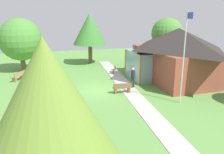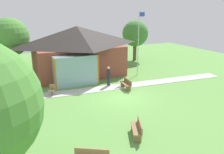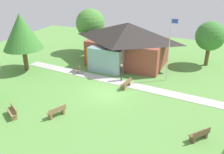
% 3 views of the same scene
% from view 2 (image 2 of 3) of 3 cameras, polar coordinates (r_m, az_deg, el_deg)
% --- Properties ---
extents(ground_plane, '(44.00, 44.00, 0.00)m').
position_cam_2_polar(ground_plane, '(17.52, 2.50, -5.12)').
color(ground_plane, '#609947').
extents(pavilion, '(9.37, 7.28, 4.83)m').
position_cam_2_polar(pavilion, '(23.29, -8.51, 6.65)').
color(pavilion, brown).
rests_on(pavilion, ground_plane).
extents(footpath, '(22.58, 3.12, 0.03)m').
position_cam_2_polar(footpath, '(19.57, -0.79, -2.69)').
color(footpath, '#BCB7B2').
rests_on(footpath, ground_plane).
extents(flagpole, '(0.64, 0.08, 6.29)m').
position_cam_2_polar(flagpole, '(22.85, 6.59, 8.86)').
color(flagpole, silver).
rests_on(flagpole, ground_plane).
extents(bench_rear_near_path, '(0.59, 1.54, 0.84)m').
position_cam_2_polar(bench_rear_near_path, '(19.27, 3.53, -1.82)').
color(bench_rear_near_path, brown).
rests_on(bench_rear_near_path, ground_plane).
extents(bench_front_center, '(1.00, 1.55, 0.84)m').
position_cam_2_polar(bench_front_center, '(12.47, 6.21, -12.68)').
color(bench_front_center, olive).
rests_on(bench_front_center, ground_plane).
extents(patio_chair_west, '(0.61, 0.61, 0.86)m').
position_cam_2_polar(patio_chair_west, '(18.42, -14.62, -3.19)').
color(patio_chair_west, '#8C6B4C').
rests_on(patio_chair_west, ground_plane).
extents(visitor_on_path, '(0.34, 0.34, 1.74)m').
position_cam_2_polar(visitor_on_path, '(19.76, -0.87, 0.56)').
color(visitor_on_path, '#2D3347').
rests_on(visitor_on_path, ground_plane).
extents(tree_behind_pavilion_right, '(3.25, 3.25, 5.06)m').
position_cam_2_polar(tree_behind_pavilion_right, '(29.69, 5.76, 10.59)').
color(tree_behind_pavilion_right, brown).
rests_on(tree_behind_pavilion_right, ground_plane).
extents(tree_behind_pavilion_left, '(3.72, 3.72, 5.67)m').
position_cam_2_polar(tree_behind_pavilion_left, '(24.64, -23.98, 8.93)').
color(tree_behind_pavilion_left, brown).
rests_on(tree_behind_pavilion_left, ground_plane).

